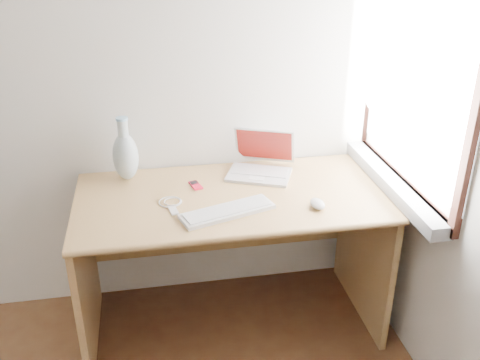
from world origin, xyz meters
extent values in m
cube|color=white|center=(0.00, 1.75, 1.30)|extent=(3.50, 0.04, 2.60)
cube|color=white|center=(1.75, 1.30, 1.32)|extent=(0.01, 0.90, 1.00)
cube|color=#97979A|center=(1.69, 1.30, 0.79)|extent=(0.10, 0.96, 0.06)
cube|color=white|center=(1.67, 1.30, 1.35)|extent=(0.02, 0.84, 0.92)
cube|color=tan|center=(0.93, 1.38, 0.74)|extent=(1.43, 0.71, 0.03)
cube|color=tan|center=(0.24, 1.38, 0.36)|extent=(0.03, 0.67, 0.72)
cube|color=tan|center=(1.63, 1.38, 0.36)|extent=(0.03, 0.67, 0.72)
cube|color=tan|center=(0.93, 1.72, 0.48)|extent=(1.37, 0.03, 0.48)
cube|color=white|center=(1.11, 1.55, 0.76)|extent=(0.36, 0.32, 0.01)
cube|color=silver|center=(1.11, 1.55, 0.77)|extent=(0.30, 0.22, 0.00)
cube|color=white|center=(1.11, 1.66, 0.86)|extent=(0.31, 0.19, 0.19)
cube|color=maroon|center=(1.11, 1.66, 0.86)|extent=(0.28, 0.17, 0.17)
cube|color=white|center=(0.89, 1.21, 0.76)|extent=(0.44, 0.25, 0.02)
cube|color=silver|center=(0.89, 1.21, 0.77)|extent=(0.40, 0.21, 0.00)
ellipsoid|color=white|center=(1.30, 1.19, 0.77)|extent=(0.06, 0.10, 0.03)
cube|color=red|center=(0.79, 1.50, 0.76)|extent=(0.07, 0.10, 0.01)
cube|color=black|center=(0.79, 1.50, 0.76)|extent=(0.04, 0.04, 0.00)
torus|color=white|center=(0.66, 1.35, 0.76)|extent=(0.13, 0.13, 0.01)
cube|color=white|center=(0.66, 1.27, 0.76)|extent=(0.05, 0.09, 0.01)
ellipsoid|color=silver|center=(0.46, 1.64, 0.87)|extent=(0.12, 0.12, 0.24)
cylinder|color=silver|center=(0.46, 1.64, 1.02)|extent=(0.05, 0.05, 0.10)
cylinder|color=#95CEEE|center=(0.46, 1.64, 1.07)|extent=(0.06, 0.06, 0.01)
camera|label=1|loc=(0.59, -0.80, 1.90)|focal=40.00mm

